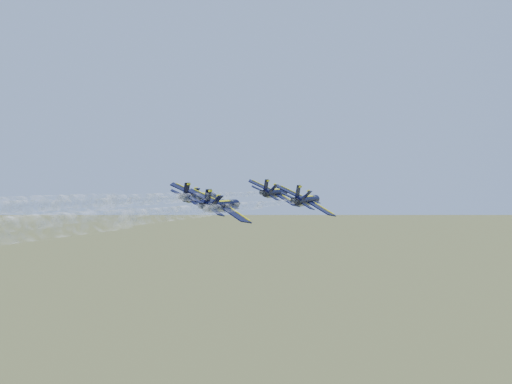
% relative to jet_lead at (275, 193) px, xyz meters
% --- Properties ---
extents(jet_lead, '(10.69, 15.21, 5.19)m').
position_rel_jet_lead_xyz_m(jet_lead, '(0.00, 0.00, 0.00)').
color(jet_lead, black).
extents(jet_left, '(10.69, 15.21, 5.19)m').
position_rel_jet_lead_xyz_m(jet_left, '(-11.48, -12.60, 0.00)').
color(jet_left, black).
extents(jet_right, '(10.69, 15.21, 5.19)m').
position_rel_jet_lead_xyz_m(jet_right, '(8.49, -14.10, 0.00)').
color(jet_right, black).
extents(jet_slot, '(10.69, 15.21, 5.19)m').
position_rel_jet_lead_xyz_m(jet_slot, '(-3.32, -26.12, 0.00)').
color(jet_slot, black).
extents(smoke_trail_lead, '(11.13, 69.18, 2.49)m').
position_rel_jet_lead_xyz_m(smoke_trail_lead, '(-6.97, -51.44, 0.03)').
color(smoke_trail_lead, white).
extents(smoke_trail_right, '(11.13, 69.18, 2.49)m').
position_rel_jet_lead_xyz_m(smoke_trail_right, '(1.52, -65.54, 0.03)').
color(smoke_trail_right, white).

